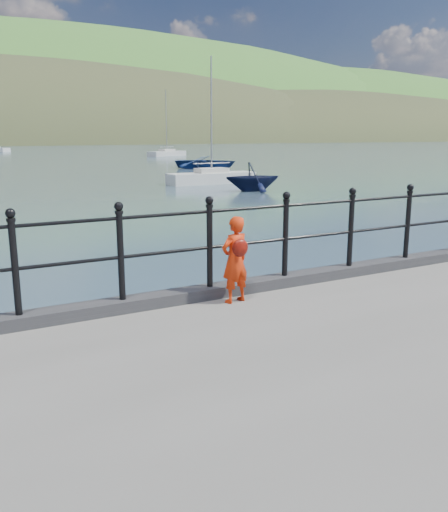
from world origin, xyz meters
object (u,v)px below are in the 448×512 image
sailboat_far (167,154)px  railing (167,240)px  child (235,259)px  launch_blue (206,162)px  sailboat_near (212,178)px  launch_navy (253,177)px

sailboat_far → railing: bearing=-139.7°
child → launch_blue: (19.58, 39.44, -0.99)m
sailboat_far → launch_blue: bearing=-132.7°
launch_blue → sailboat_far: sailboat_far is taller
railing → launch_blue: railing is taller
railing → sailboat_far: bearing=67.1°
sailboat_near → railing: bearing=-119.0°
launch_blue → sailboat_far: 29.73m
railing → sailboat_near: (13.58, 24.93, -1.48)m
sailboat_near → sailboat_far: bearing=70.3°
launch_blue → sailboat_far: (8.16, 28.59, -0.24)m
railing → launch_navy: 23.81m
child → sailboat_far: (27.74, 68.03, -1.22)m
railing → launch_blue: bearing=62.5°
child → sailboat_far: sailboat_far is taller
child → launch_blue: 44.05m
railing → launch_navy: (13.41, 19.65, -1.02)m
sailboat_near → child: bearing=-117.3°
sailboat_near → launch_blue: bearing=64.0°
railing → launch_navy: railing is taller
sailboat_near → sailboat_far: sailboat_far is taller
child → sailboat_near: size_ratio=0.14×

